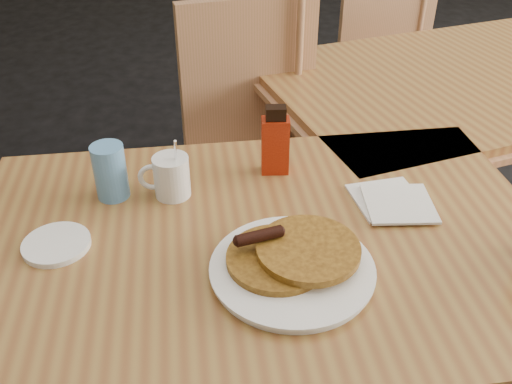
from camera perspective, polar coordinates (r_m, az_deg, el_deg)
main_table at (r=1.19m, az=0.65°, el=-6.05°), size 1.29×0.92×0.75m
neighbor_table at (r=2.01m, az=20.05°, el=9.87°), size 1.50×1.22×0.75m
chair_main_far at (r=1.85m, az=-0.51°, el=6.03°), size 0.55×0.55×1.00m
chair_neighbor_far at (r=2.71m, az=13.36°, el=14.34°), size 0.50×0.50×0.98m
pancake_plate at (r=1.07m, az=3.62°, el=-7.17°), size 0.31×0.31×0.07m
coffee_mug at (r=1.27m, az=-8.56°, el=1.61°), size 0.11×0.08×0.15m
syrup_bottle at (r=1.32m, az=1.93°, el=4.98°), size 0.06×0.04×0.17m
napkin_stack at (r=1.28m, az=13.54°, el=-0.92°), size 0.18×0.19×0.01m
blue_tumbler at (r=1.28m, az=-14.38°, el=1.99°), size 0.09×0.09×0.13m
side_saucer at (r=1.20m, az=-19.33°, el=-4.95°), size 0.14×0.14×0.01m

